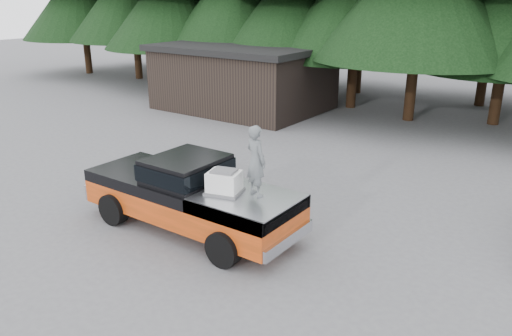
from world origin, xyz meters
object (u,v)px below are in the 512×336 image
Objects in this scene: air_compressor at (224,183)px; man_on_bed at (256,161)px; utility_building at (244,77)px; pickup_truck at (191,205)px.

air_compressor is 0.44× the size of man_on_bed.
air_compressor is 15.20m from utility_building.
pickup_truck is at bearing -58.48° from utility_building.
man_on_bed is 15.35m from utility_building.
air_compressor is at bearing -54.81° from utility_building.
pickup_truck is 3.61× the size of man_on_bed.
air_compressor reaches higher than pickup_truck.
pickup_truck is 1.53m from air_compressor.
pickup_truck is 14.45m from utility_building.
man_on_bed reaches higher than pickup_truck.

